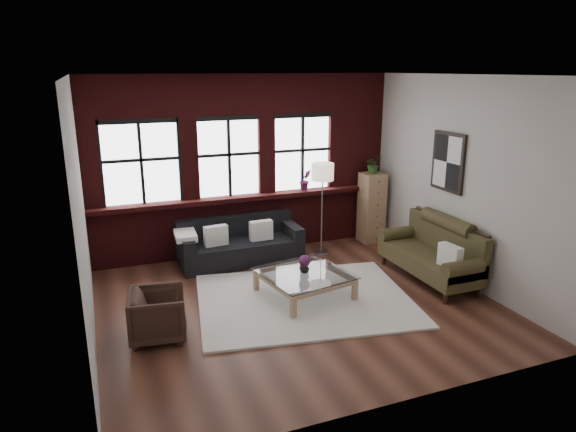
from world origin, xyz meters
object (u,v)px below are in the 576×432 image
object	(u,v)px
vase	(305,268)
floor_lamp	(322,205)
coffee_table	(304,285)
vintage_settee	(430,250)
drawer_chest	(372,208)
dark_sofa	(240,241)
armchair	(158,315)

from	to	relation	value
vase	floor_lamp	world-z (taller)	floor_lamp
coffee_table	floor_lamp	bearing A→B (deg)	57.74
vintage_settee	drawer_chest	bearing A→B (deg)	86.76
drawer_chest	floor_lamp	xyz separation A→B (m)	(-1.18, -0.24, 0.23)
coffee_table	drawer_chest	distance (m)	2.96
dark_sofa	vase	bearing A→B (deg)	-74.44
vintage_settee	drawer_chest	world-z (taller)	drawer_chest
dark_sofa	vintage_settee	bearing A→B (deg)	-35.70
vase	vintage_settee	bearing A→B (deg)	-3.59
drawer_chest	floor_lamp	size ratio (longest dim) A/B	0.75
vintage_settee	vase	distance (m)	2.11
armchair	vase	bearing A→B (deg)	-70.08
vase	drawer_chest	xyz separation A→B (m)	(2.22, 1.89, 0.22)
dark_sofa	vase	xyz separation A→B (m)	(0.48, -1.73, 0.08)
vase	dark_sofa	bearing A→B (deg)	105.56
vintage_settee	drawer_chest	distance (m)	2.03
dark_sofa	drawer_chest	bearing A→B (deg)	3.49
vase	coffee_table	bearing A→B (deg)	0.00
vase	drawer_chest	size ratio (longest dim) A/B	0.11
armchair	floor_lamp	distance (m)	3.90
vase	armchair	bearing A→B (deg)	-168.44
vintage_settee	coffee_table	bearing A→B (deg)	176.41
dark_sofa	armchair	distance (m)	2.76
armchair	coffee_table	size ratio (longest dim) A/B	0.59
drawer_chest	floor_lamp	distance (m)	1.22
dark_sofa	drawer_chest	world-z (taller)	drawer_chest
vintage_settee	vase	bearing A→B (deg)	176.41
coffee_table	vase	distance (m)	0.27
vase	drawer_chest	distance (m)	2.92
dark_sofa	vase	world-z (taller)	dark_sofa
vintage_settee	dark_sofa	bearing A→B (deg)	144.30
floor_lamp	drawer_chest	bearing A→B (deg)	11.52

